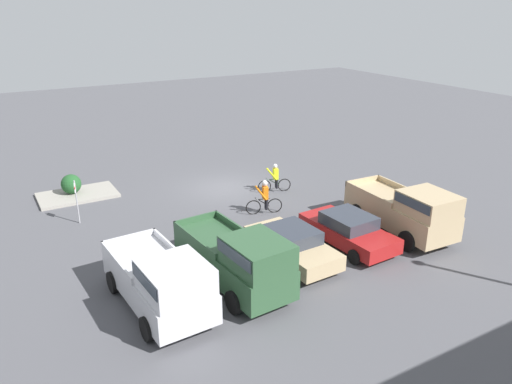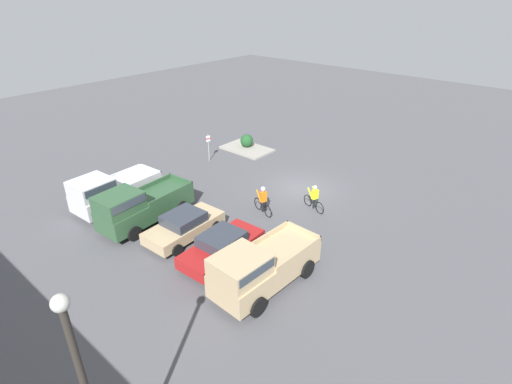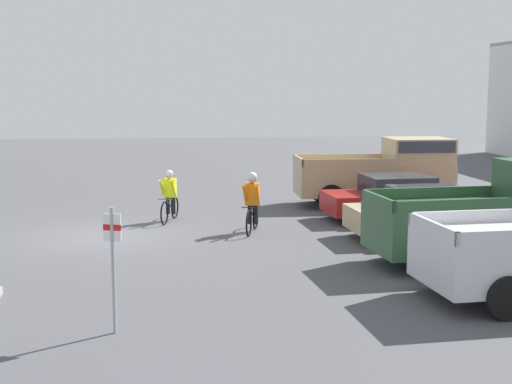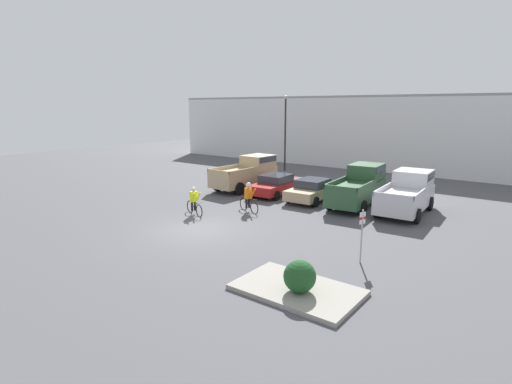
# 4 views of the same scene
# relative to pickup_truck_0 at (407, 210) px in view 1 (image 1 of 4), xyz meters

# --- Properties ---
(ground_plane) EXTENTS (80.00, 80.00, 0.00)m
(ground_plane) POSITION_rel_pickup_truck_0_xyz_m (4.16, -9.17, -1.19)
(ground_plane) COLOR #4C4C51
(pickup_truck_0) EXTENTS (2.39, 5.31, 2.31)m
(pickup_truck_0) POSITION_rel_pickup_truck_0_xyz_m (0.00, 0.00, 0.00)
(pickup_truck_0) COLOR tan
(pickup_truck_0) RESTS_ON ground_plane
(sedan_0) EXTENTS (2.20, 4.46, 1.37)m
(sedan_0) POSITION_rel_pickup_truck_0_xyz_m (2.78, -0.50, -0.51)
(sedan_0) COLOR maroon
(sedan_0) RESTS_ON ground_plane
(sedan_1) EXTENTS (2.16, 4.34, 1.37)m
(sedan_1) POSITION_rel_pickup_truck_0_xyz_m (5.58, -0.53, -0.50)
(sedan_1) COLOR tan
(sedan_1) RESTS_ON ground_plane
(pickup_truck_1) EXTENTS (2.45, 5.55, 2.34)m
(pickup_truck_1) POSITION_rel_pickup_truck_0_xyz_m (8.35, 0.25, -0.00)
(pickup_truck_1) COLOR #2D5133
(pickup_truck_1) RESTS_ON ground_plane
(pickup_truck_2) EXTENTS (2.50, 5.25, 2.23)m
(pickup_truck_2) POSITION_rel_pickup_truck_0_xyz_m (11.16, 0.28, -0.05)
(pickup_truck_2) COLOR silver
(pickup_truck_2) RESTS_ON ground_plane
(cyclist_0) EXTENTS (1.73, 0.63, 1.71)m
(cyclist_0) POSITION_rel_pickup_truck_0_xyz_m (4.10, -5.11, -0.33)
(cyclist_0) COLOR black
(cyclist_0) RESTS_ON ground_plane
(cyclist_1) EXTENTS (1.74, 0.64, 1.58)m
(cyclist_1) POSITION_rel_pickup_truck_0_xyz_m (2.10, -7.37, -0.42)
(cyclist_1) COLOR black
(cyclist_1) RESTS_ON ground_plane
(fire_lane_sign) EXTENTS (0.12, 0.29, 2.08)m
(fire_lane_sign) POSITION_rel_pickup_truck_0_xyz_m (12.10, -8.38, 0.07)
(fire_lane_sign) COLOR #9E9EA3
(fire_lane_sign) RESTS_ON ground_plane
(curb_island) EXTENTS (3.92, 2.46, 0.15)m
(curb_island) POSITION_rel_pickup_truck_0_xyz_m (11.48, -11.92, -1.12)
(curb_island) COLOR gray
(curb_island) RESTS_ON ground_plane
(shrub) EXTENTS (1.03, 1.03, 1.03)m
(shrub) POSITION_rel_pickup_truck_0_xyz_m (11.69, -12.13, -0.53)
(shrub) COLOR #1E4C23
(shrub) RESTS_ON curb_island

